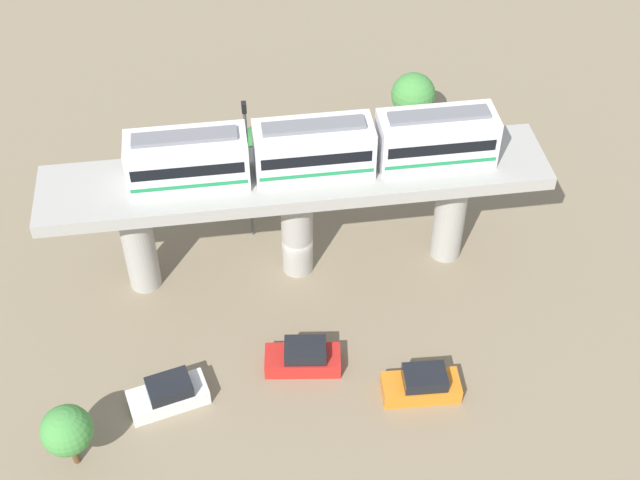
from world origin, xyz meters
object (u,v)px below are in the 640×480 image
at_px(train, 314,149).
at_px(parked_car_white, 169,394).
at_px(parked_car_orange, 422,385).
at_px(tree_far_corner, 67,431).
at_px(signal_post, 248,166).
at_px(parked_car_red, 303,358).
at_px(tree_mid_lot, 413,95).
at_px(tree_near_viaduct, 261,149).

distance_m(train, parked_car_white, 15.46).
distance_m(parked_car_orange, tree_far_corner, 18.49).
xyz_separation_m(train, signal_post, (-3.40, -3.55, -3.54)).
bearing_deg(parked_car_red, tree_far_corner, -62.88).
xyz_separation_m(tree_mid_lot, tree_far_corner, (25.22, -22.85, -0.31)).
relative_size(parked_car_white, tree_far_corner, 1.12).
xyz_separation_m(parked_car_orange, tree_far_corner, (1.68, -18.31, 1.97)).
relative_size(train, tree_mid_lot, 4.43).
relative_size(parked_car_orange, tree_near_viaduct, 0.82).
bearing_deg(tree_mid_lot, signal_post, -52.30).
bearing_deg(tree_far_corner, parked_car_orange, 95.24).
bearing_deg(parked_car_orange, tree_mid_lot, 172.00).
bearing_deg(parked_car_red, tree_mid_lot, 160.20).
bearing_deg(parked_car_white, signal_post, 142.15).
xyz_separation_m(parked_car_white, parked_car_red, (-1.45, 7.45, 0.00)).
relative_size(parked_car_orange, signal_post, 0.42).
relative_size(parked_car_red, tree_far_corner, 1.09).
bearing_deg(tree_far_corner, parked_car_white, 121.90).
distance_m(train, signal_post, 6.06).
height_order(tree_near_viaduct, tree_mid_lot, tree_near_viaduct).
bearing_deg(tree_near_viaduct, tree_mid_lot, 115.62).
bearing_deg(parked_car_white, tree_near_viaduct, 144.47).
relative_size(parked_car_red, signal_post, 0.43).
bearing_deg(train, tree_near_viaduct, -161.74).
bearing_deg(tree_near_viaduct, parked_car_white, -21.57).
xyz_separation_m(parked_car_red, tree_far_corner, (4.41, -12.21, 1.97)).
distance_m(train, tree_mid_lot, 17.01).
bearing_deg(parked_car_orange, parked_car_white, -92.50).
height_order(parked_car_white, parked_car_red, same).
height_order(tree_near_viaduct, signal_post, signal_post).
bearing_deg(tree_near_viaduct, tree_far_corner, -29.99).
height_order(parked_car_orange, tree_mid_lot, tree_mid_lot).
xyz_separation_m(parked_car_red, tree_mid_lot, (-20.81, 10.63, 2.28)).
distance_m(parked_car_orange, tree_near_viaduct, 19.53).
height_order(tree_near_viaduct, tree_far_corner, tree_near_viaduct).
relative_size(tree_far_corner, signal_post, 0.39).
bearing_deg(train, tree_far_corner, -48.82).
bearing_deg(train, signal_post, -133.76).
distance_m(parked_car_orange, tree_mid_lot, 24.08).
distance_m(tree_near_viaduct, signal_post, 4.77).
height_order(parked_car_orange, tree_near_viaduct, tree_near_viaduct).
bearing_deg(parked_car_red, tree_near_viaduct, -169.63).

